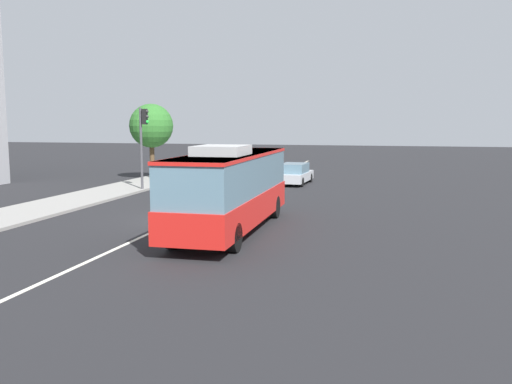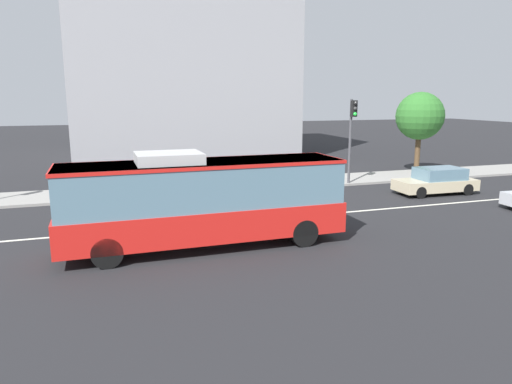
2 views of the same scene
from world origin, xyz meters
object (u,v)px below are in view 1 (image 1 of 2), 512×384
object	(u,v)px
sedan_beige_ahead	(217,176)
street_tree_kerbside_left	(151,126)
sedan_silver	(295,174)
traffic_light_near_corner	(143,134)
transit_bus	(230,186)

from	to	relation	value
sedan_beige_ahead	street_tree_kerbside_left	bearing A→B (deg)	-116.37
sedan_silver	traffic_light_near_corner	bearing A→B (deg)	128.34
sedan_silver	sedan_beige_ahead	world-z (taller)	same
transit_bus	sedan_beige_ahead	size ratio (longest dim) A/B	2.20
transit_bus	street_tree_kerbside_left	size ratio (longest dim) A/B	1.76
sedan_beige_ahead	street_tree_kerbside_left	xyz separation A→B (m)	(3.41, 6.28, 3.29)
transit_bus	sedan_silver	distance (m)	17.06
transit_bus	traffic_light_near_corner	world-z (taller)	traffic_light_near_corner
sedan_beige_ahead	street_tree_kerbside_left	size ratio (longest dim) A/B	0.80
sedan_silver	traffic_light_near_corner	distance (m)	10.83
sedan_silver	street_tree_kerbside_left	distance (m)	11.55
sedan_silver	street_tree_kerbside_left	size ratio (longest dim) A/B	0.81
transit_bus	sedan_silver	size ratio (longest dim) A/B	2.19
transit_bus	sedan_silver	bearing A→B (deg)	0.88
transit_bus	sedan_beige_ahead	xyz separation A→B (m)	(14.28, 5.20, -1.09)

